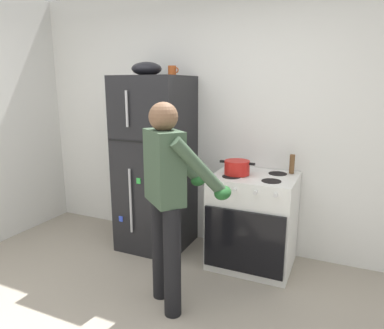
# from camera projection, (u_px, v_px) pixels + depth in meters

# --- Properties ---
(kitchen_wall_back) EXTENTS (6.00, 0.10, 2.70)m
(kitchen_wall_back) POSITION_uv_depth(u_px,v_px,m) (216.00, 120.00, 3.68)
(kitchen_wall_back) COLOR white
(kitchen_wall_back) RESTS_ON ground
(refrigerator) EXTENTS (0.68, 0.72, 1.80)m
(refrigerator) POSITION_uv_depth(u_px,v_px,m) (156.00, 164.00, 3.65)
(refrigerator) COLOR black
(refrigerator) RESTS_ON ground
(stove_range) EXTENTS (0.76, 0.67, 0.90)m
(stove_range) POSITION_uv_depth(u_px,v_px,m) (253.00, 221.00, 3.32)
(stove_range) COLOR white
(stove_range) RESTS_ON ground
(person_cook) EXTENTS (0.67, 0.70, 1.60)m
(person_cook) POSITION_uv_depth(u_px,v_px,m) (169.00, 189.00, 2.58)
(person_cook) COLOR black
(person_cook) RESTS_ON ground
(red_pot) EXTENTS (0.33, 0.23, 0.13)m
(red_pot) POSITION_uv_depth(u_px,v_px,m) (237.00, 167.00, 3.23)
(red_pot) COLOR red
(red_pot) RESTS_ON stove_range
(coffee_mug) EXTENTS (0.11, 0.08, 0.10)m
(coffee_mug) POSITION_uv_depth(u_px,v_px,m) (172.00, 71.00, 3.41)
(coffee_mug) COLOR #B24C1E
(coffee_mug) RESTS_ON refrigerator
(pepper_mill) EXTENTS (0.05, 0.05, 0.18)m
(pepper_mill) POSITION_uv_depth(u_px,v_px,m) (292.00, 164.00, 3.26)
(pepper_mill) COLOR brown
(pepper_mill) RESTS_ON stove_range
(mixing_bowl) EXTENTS (0.30, 0.30, 0.14)m
(mixing_bowl) POSITION_uv_depth(u_px,v_px,m) (147.00, 69.00, 3.47)
(mixing_bowl) COLOR black
(mixing_bowl) RESTS_ON refrigerator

